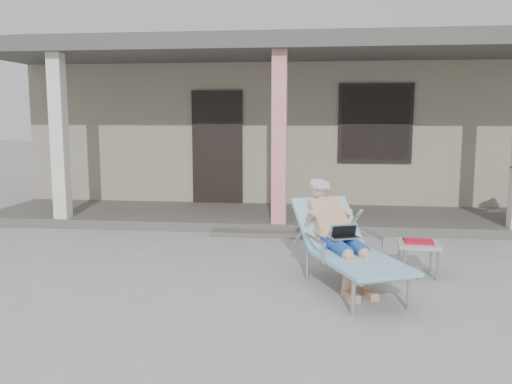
# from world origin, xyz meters

# --- Properties ---
(ground) EXTENTS (60.00, 60.00, 0.00)m
(ground) POSITION_xyz_m (0.00, 0.00, 0.00)
(ground) COLOR #9E9E99
(ground) RESTS_ON ground
(house) EXTENTS (10.40, 5.40, 3.30)m
(house) POSITION_xyz_m (0.00, 6.50, 1.67)
(house) COLOR #9F967E
(house) RESTS_ON ground
(porch_deck) EXTENTS (10.00, 2.00, 0.15)m
(porch_deck) POSITION_xyz_m (0.00, 3.00, 0.07)
(porch_deck) COLOR #605B56
(porch_deck) RESTS_ON ground
(porch_overhang) EXTENTS (10.00, 2.30, 2.85)m
(porch_overhang) POSITION_xyz_m (0.00, 2.95, 2.79)
(porch_overhang) COLOR silver
(porch_overhang) RESTS_ON porch_deck
(porch_step) EXTENTS (2.00, 0.30, 0.07)m
(porch_step) POSITION_xyz_m (0.00, 1.85, 0.04)
(porch_step) COLOR #605B56
(porch_step) RESTS_ON ground
(lounger) EXTENTS (1.28, 1.83, 1.15)m
(lounger) POSITION_xyz_m (0.86, -0.39, 0.71)
(lounger) COLOR #B7B7BC
(lounger) RESTS_ON ground
(side_table) EXTENTS (0.49, 0.49, 0.41)m
(side_table) POSITION_xyz_m (1.74, 0.07, 0.34)
(side_table) COLOR #A8A8A3
(side_table) RESTS_ON ground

